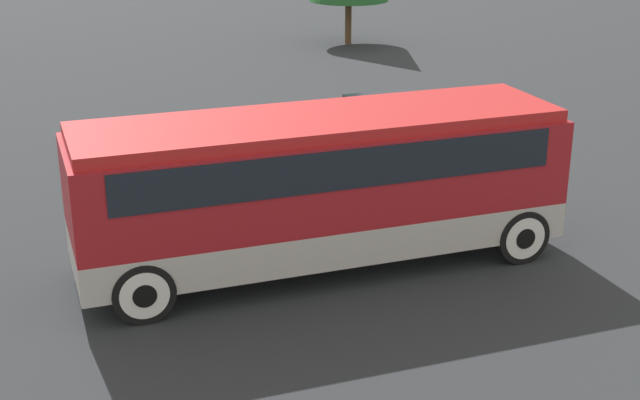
{
  "coord_description": "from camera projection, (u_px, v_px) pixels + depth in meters",
  "views": [
    {
      "loc": [
        -5.24,
        -14.73,
        7.17
      ],
      "look_at": [
        0.0,
        0.0,
        1.33
      ],
      "focal_mm": 50.0,
      "sensor_mm": 36.0,
      "label": 1
    }
  ],
  "objects": [
    {
      "name": "ground_plane",
      "position": [
        320.0,
        265.0,
        17.16
      ],
      "size": [
        120.0,
        120.0,
        0.0
      ],
      "primitive_type": "plane",
      "color": "#26282B"
    },
    {
      "name": "tour_bus",
      "position": [
        325.0,
        177.0,
        16.56
      ],
      "size": [
        9.16,
        2.64,
        2.96
      ],
      "color": "#B7B2A8",
      "rests_on": "ground_plane"
    },
    {
      "name": "parked_car_mid",
      "position": [
        217.0,
        161.0,
        20.98
      ],
      "size": [
        4.48,
        1.81,
        1.39
      ],
      "color": "#7A6B5B",
      "rests_on": "ground_plane"
    },
    {
      "name": "parked_car_near",
      "position": [
        393.0,
        123.0,
        24.17
      ],
      "size": [
        4.05,
        1.97,
        1.37
      ],
      "color": "#2D5638",
      "rests_on": "ground_plane"
    }
  ]
}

